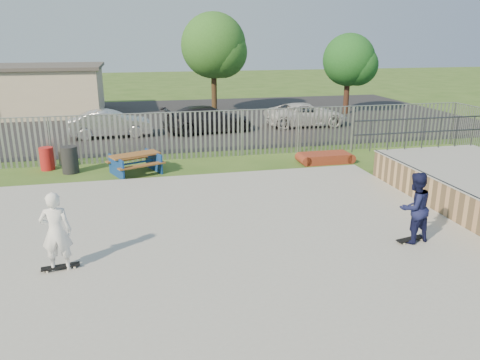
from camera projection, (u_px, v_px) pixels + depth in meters
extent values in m
plane|color=#385A1E|center=(179.00, 252.00, 11.33)|extent=(120.00, 120.00, 0.00)
cube|color=#9F9F9A|center=(179.00, 249.00, 11.31)|extent=(15.00, 12.00, 0.15)
cylinder|color=#383A3F|center=(435.00, 178.00, 13.52)|extent=(0.06, 7.00, 0.06)
cube|color=brown|center=(135.00, 155.00, 17.61)|extent=(1.94, 1.35, 0.06)
cube|color=brown|center=(142.00, 166.00, 17.22)|extent=(1.78, 0.96, 0.05)
cube|color=brown|center=(129.00, 159.00, 18.16)|extent=(1.78, 0.96, 0.05)
cube|color=navy|center=(136.00, 164.00, 17.71)|extent=(2.03, 1.92, 0.74)
cube|color=maroon|center=(325.00, 158.00, 19.32)|extent=(1.93, 0.97, 0.39)
cylinder|color=#AC1B1A|center=(47.00, 159.00, 18.20)|extent=(0.53, 0.53, 0.89)
cylinder|color=black|center=(70.00, 160.00, 17.75)|extent=(0.62, 0.62, 1.03)
cube|color=black|center=(149.00, 120.00, 29.04)|extent=(40.00, 18.00, 0.02)
imported|color=silver|center=(111.00, 124.00, 23.98)|extent=(4.24, 1.71, 1.37)
imported|color=black|center=(208.00, 119.00, 25.19)|extent=(5.08, 2.65, 1.41)
imported|color=silver|center=(306.00, 115.00, 26.94)|extent=(4.71, 2.20, 1.31)
cube|color=beige|center=(22.00, 92.00, 30.65)|extent=(10.00, 6.00, 3.00)
cube|color=#4C4742|center=(18.00, 67.00, 30.17)|extent=(10.40, 6.40, 0.20)
cylinder|color=#44301B|center=(214.00, 85.00, 31.18)|extent=(0.36, 0.36, 3.78)
sphere|color=#2A5B1F|center=(213.00, 45.00, 30.43)|extent=(4.23, 4.23, 4.23)
cylinder|color=#402519|center=(347.00, 91.00, 31.04)|extent=(0.36, 0.36, 3.02)
sphere|color=#1B4F1B|center=(349.00, 60.00, 30.44)|extent=(3.38, 3.38, 3.38)
cube|color=black|center=(411.00, 239.00, 11.57)|extent=(0.82, 0.36, 0.02)
cube|color=black|center=(61.00, 266.00, 10.18)|extent=(0.82, 0.32, 0.02)
imported|color=#14173E|center=(414.00, 208.00, 11.33)|extent=(0.98, 0.84, 1.77)
imported|color=white|center=(56.00, 232.00, 9.94)|extent=(0.66, 0.44, 1.77)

